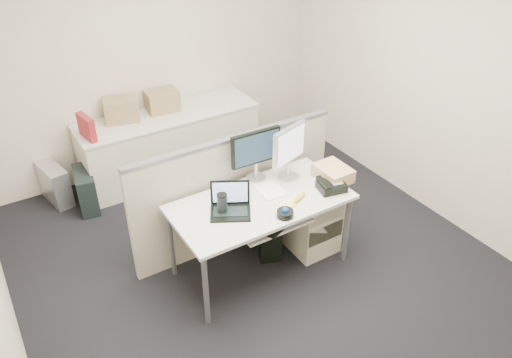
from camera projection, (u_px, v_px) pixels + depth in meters
floor at (260, 267)px, 4.53m from camera, size 4.00×4.50×0.01m
wall_back at (150, 52)px, 5.40m from camera, size 4.00×0.02×2.70m
wall_right at (441, 82)px, 4.68m from camera, size 0.02×4.50×2.70m
desk at (261, 207)px, 4.17m from camera, size 1.50×0.75×0.73m
keyboard_tray at (273, 223)px, 4.06m from camera, size 0.62×0.32×0.02m
drawer_pedestal at (308, 216)px, 4.63m from camera, size 0.40×0.55×0.65m
cubicle_partition at (235, 193)px, 4.55m from camera, size 2.00×0.06×1.10m
back_counter at (171, 144)px, 5.71m from camera, size 2.00×0.60×0.72m
monitor_main at (256, 155)px, 4.30m from camera, size 0.47×0.19×0.46m
monitor_small at (289, 153)px, 4.31m from camera, size 0.44×0.31×0.49m
laptop at (230, 201)px, 3.92m from camera, size 0.39×0.36×0.24m
trackball at (285, 214)px, 3.94m from camera, size 0.18×0.18×0.05m
desk_phone at (331, 186)px, 4.25m from camera, size 0.26×0.23×0.07m
paper_stack at (271, 190)px, 4.25m from camera, size 0.21×0.26×0.01m
sticky_pad at (291, 204)px, 4.08m from camera, size 0.09×0.09×0.01m
travel_mug at (222, 204)px, 3.95m from camera, size 0.09×0.09×0.17m
banana at (299, 197)px, 4.14m from camera, size 0.19×0.12×0.04m
cellphone at (242, 203)px, 4.10m from camera, size 0.06×0.10×0.01m
manila_folders at (333, 173)px, 4.38m from camera, size 0.25×0.32×0.12m
keyboard at (280, 221)px, 4.05m from camera, size 0.45×0.31×0.02m
pc_tower_desk at (267, 228)px, 4.64m from camera, size 0.36×0.51×0.44m
pc_tower_spare_dark at (86, 190)px, 5.19m from camera, size 0.25×0.48×0.43m
pc_tower_spare_silver at (55, 184)px, 5.29m from camera, size 0.26×0.47×0.42m
cardboard_box_left at (121, 110)px, 5.32m from camera, size 0.41×0.34×0.26m
cardboard_box_right at (162, 101)px, 5.53m from camera, size 0.36×0.29×0.25m
red_binder at (87, 128)px, 4.97m from camera, size 0.11×0.29×0.26m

